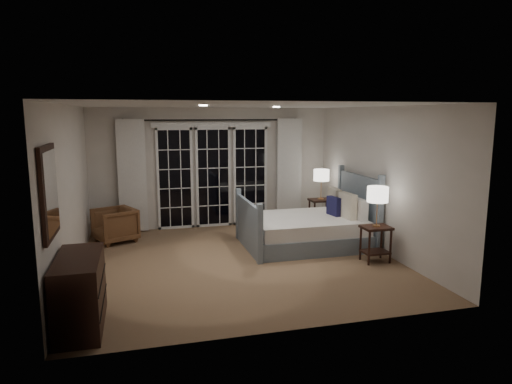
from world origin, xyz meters
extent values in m
plane|color=#8B674B|center=(0.00, 0.00, 0.00)|extent=(5.00, 5.00, 0.00)
plane|color=silver|center=(0.00, 0.00, 2.50)|extent=(5.00, 5.00, 0.00)
cube|color=silver|center=(-2.50, 0.00, 1.25)|extent=(0.02, 5.00, 2.50)
cube|color=silver|center=(2.50, 0.00, 1.25)|extent=(0.02, 5.00, 2.50)
cube|color=silver|center=(0.00, 2.50, 1.25)|extent=(5.00, 0.02, 2.50)
cube|color=silver|center=(0.00, -2.50, 1.25)|extent=(5.00, 0.02, 2.50)
cube|color=black|center=(-0.80, 2.47, 1.05)|extent=(0.66, 0.02, 2.02)
cube|color=black|center=(0.00, 2.47, 1.05)|extent=(0.66, 0.02, 2.02)
cube|color=black|center=(0.80, 2.47, 1.05)|extent=(0.66, 0.02, 2.02)
cube|color=white|center=(0.00, 2.46, 2.15)|extent=(2.50, 0.04, 0.10)
cylinder|color=black|center=(0.00, 2.40, 2.25)|extent=(3.50, 0.03, 0.03)
cube|color=white|center=(-1.65, 2.38, 1.15)|extent=(0.55, 0.10, 2.25)
cube|color=white|center=(1.65, 2.38, 1.15)|extent=(0.55, 0.10, 2.25)
cylinder|color=white|center=(0.80, 0.60, 2.49)|extent=(0.12, 0.12, 0.01)
cylinder|color=white|center=(-0.60, -0.40, 2.49)|extent=(0.12, 0.12, 0.01)
cube|color=slate|center=(1.35, 0.58, 0.15)|extent=(2.00, 1.56, 0.29)
cube|color=white|center=(1.35, 0.58, 0.41)|extent=(1.94, 1.50, 0.24)
cube|color=slate|center=(2.41, 0.58, 0.63)|extent=(0.06, 1.56, 1.27)
cube|color=slate|center=(0.29, 0.58, 0.44)|extent=(0.06, 1.56, 0.88)
cube|color=white|center=(2.21, 0.26, 0.72)|extent=(0.14, 0.60, 0.36)
cube|color=white|center=(2.21, 0.90, 0.72)|extent=(0.14, 0.60, 0.36)
cube|color=beige|center=(2.05, 0.30, 0.76)|extent=(0.16, 0.46, 0.45)
cube|color=beige|center=(2.05, 0.86, 0.76)|extent=(0.16, 0.46, 0.45)
cube|color=#17153C|center=(1.91, 0.58, 0.71)|extent=(0.15, 0.35, 0.34)
cube|color=black|center=(2.13, -0.57, 0.57)|extent=(0.45, 0.36, 0.04)
cube|color=black|center=(2.13, -0.57, 0.16)|extent=(0.41, 0.32, 0.03)
cylinder|color=black|center=(1.94, -0.71, 0.28)|extent=(0.04, 0.04, 0.56)
cylinder|color=black|center=(2.32, -0.71, 0.28)|extent=(0.04, 0.04, 0.56)
cylinder|color=black|center=(1.94, -0.43, 0.28)|extent=(0.04, 0.04, 0.56)
cylinder|color=black|center=(2.32, -0.43, 0.28)|extent=(0.04, 0.04, 0.56)
cube|color=black|center=(2.17, 1.80, 0.58)|extent=(0.46, 0.37, 0.04)
cube|color=black|center=(2.17, 1.80, 0.17)|extent=(0.43, 0.33, 0.03)
cylinder|color=black|center=(1.97, 1.65, 0.29)|extent=(0.04, 0.04, 0.57)
cylinder|color=black|center=(2.36, 1.65, 0.29)|extent=(0.04, 0.04, 0.57)
cylinder|color=black|center=(1.97, 1.95, 0.29)|extent=(0.04, 0.04, 0.57)
cylinder|color=black|center=(2.36, 1.95, 0.29)|extent=(0.04, 0.04, 0.57)
cylinder|color=tan|center=(2.13, -0.57, 0.60)|extent=(0.12, 0.12, 0.02)
cylinder|color=tan|center=(2.13, -0.57, 0.80)|extent=(0.02, 0.02, 0.38)
cylinder|color=white|center=(2.13, -0.57, 1.11)|extent=(0.34, 0.34, 0.25)
cylinder|color=tan|center=(2.17, 1.80, 0.61)|extent=(0.12, 0.12, 0.02)
cylinder|color=tan|center=(2.17, 1.80, 0.81)|extent=(0.02, 0.02, 0.37)
cylinder|color=white|center=(2.17, 1.80, 1.11)|extent=(0.33, 0.33, 0.24)
imported|color=brown|center=(-2.00, 1.72, 0.32)|extent=(0.93, 0.92, 0.64)
cube|color=black|center=(-2.23, -1.80, 0.41)|extent=(0.48, 1.15, 0.81)
cube|color=black|center=(-1.99, -1.80, 0.27)|extent=(0.01, 1.13, 0.01)
cube|color=black|center=(-1.99, -1.80, 0.53)|extent=(0.01, 1.13, 0.01)
cube|color=black|center=(-2.47, -1.80, 1.55)|extent=(0.04, 0.85, 1.00)
cube|color=white|center=(-2.44, -1.80, 1.55)|extent=(0.01, 0.73, 0.88)
camera|label=1|loc=(-1.56, -6.97, 2.37)|focal=32.00mm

